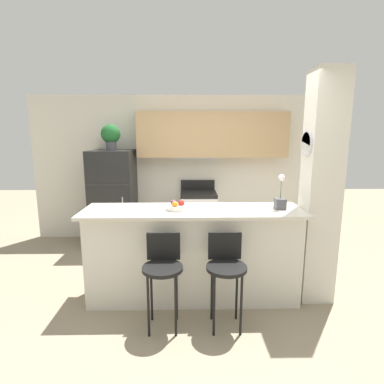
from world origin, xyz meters
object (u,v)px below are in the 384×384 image
(stove_range, at_px, (198,217))
(trash_bin, at_px, (147,238))
(bar_stool_left, at_px, (163,267))
(orchid_vase, at_px, (280,199))
(refrigerator, at_px, (114,198))
(potted_plant_on_fridge, at_px, (111,135))
(bar_stool_right, at_px, (226,267))
(fruit_bowl, at_px, (177,207))

(stove_range, distance_m, trash_bin, 0.96)
(bar_stool_left, xyz_separation_m, orchid_vase, (1.27, 0.53, 0.56))
(refrigerator, distance_m, stove_range, 1.48)
(bar_stool_left, bearing_deg, potted_plant_on_fridge, 113.71)
(bar_stool_left, relative_size, orchid_vase, 2.38)
(bar_stool_left, height_order, potted_plant_on_fridge, potted_plant_on_fridge)
(bar_stool_right, distance_m, orchid_vase, 1.02)
(orchid_vase, bearing_deg, potted_plant_on_fridge, 142.42)
(refrigerator, xyz_separation_m, trash_bin, (0.57, -0.26, -0.62))
(potted_plant_on_fridge, bearing_deg, stove_range, 2.03)
(refrigerator, distance_m, orchid_vase, 2.89)
(bar_stool_left, height_order, fruit_bowl, fruit_bowl)
(stove_range, xyz_separation_m, orchid_vase, (0.84, -1.80, 0.71))
(bar_stool_left, bearing_deg, orchid_vase, 22.61)
(stove_range, bearing_deg, potted_plant_on_fridge, -177.97)
(stove_range, height_order, bar_stool_left, stove_range)
(potted_plant_on_fridge, xyz_separation_m, orchid_vase, (2.27, -1.75, -0.69))
(refrigerator, xyz_separation_m, bar_stool_right, (1.61, -2.28, -0.20))
(refrigerator, distance_m, bar_stool_right, 2.80)
(potted_plant_on_fridge, bearing_deg, bar_stool_right, -54.75)
(orchid_vase, height_order, fruit_bowl, orchid_vase)
(potted_plant_on_fridge, bearing_deg, bar_stool_left, -66.29)
(orchid_vase, distance_m, trash_bin, 2.47)
(trash_bin, bearing_deg, potted_plant_on_fridge, 155.79)
(potted_plant_on_fridge, distance_m, orchid_vase, 2.95)
(refrigerator, relative_size, fruit_bowl, 6.96)
(fruit_bowl, height_order, trash_bin, fruit_bowl)
(refrigerator, height_order, bar_stool_right, refrigerator)
(stove_range, height_order, trash_bin, stove_range)
(potted_plant_on_fridge, bearing_deg, orchid_vase, -37.58)
(stove_range, relative_size, fruit_bowl, 4.59)
(fruit_bowl, xyz_separation_m, trash_bin, (-0.55, 1.51, -0.90))
(potted_plant_on_fridge, distance_m, fruit_bowl, 2.23)
(potted_plant_on_fridge, bearing_deg, refrigerator, -64.19)
(orchid_vase, relative_size, fruit_bowl, 1.66)
(bar_stool_left, distance_m, bar_stool_right, 0.61)
(bar_stool_left, relative_size, bar_stool_right, 1.00)
(orchid_vase, bearing_deg, bar_stool_left, -157.39)
(potted_plant_on_fridge, xyz_separation_m, trash_bin, (0.57, -0.26, -1.67))
(orchid_vase, distance_m, fruit_bowl, 1.15)
(bar_stool_right, bearing_deg, bar_stool_left, 180.00)
(bar_stool_right, bearing_deg, refrigerator, 125.25)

